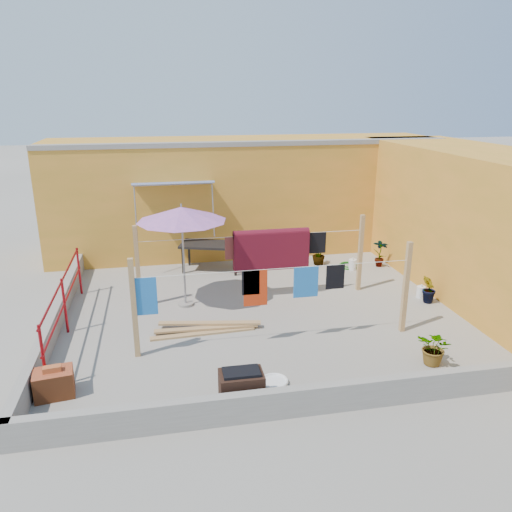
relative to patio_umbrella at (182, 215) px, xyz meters
name	(u,v)px	position (x,y,z in m)	size (l,w,h in m)	color
ground	(261,312)	(1.54, -0.67, -2.02)	(80.00, 80.00, 0.00)	#9E998E
wall_back	(245,194)	(2.03, 4.02, -0.41)	(11.00, 3.27, 3.21)	orange
wall_right	(492,226)	(6.74, -0.67, -0.42)	(2.40, 9.00, 3.20)	orange
parapet_front	(312,400)	(1.54, -4.25, -1.80)	(8.30, 0.16, 0.44)	gray
parapet_left	(56,318)	(-2.54, -0.67, -1.80)	(0.16, 7.30, 0.44)	gray
red_railing	(64,298)	(-2.31, -0.87, -1.30)	(0.05, 4.20, 1.10)	maroon
clothesline_rig	(269,256)	(1.83, -0.16, -0.95)	(5.09, 2.35, 1.80)	tan
patio_umbrella	(182,215)	(0.00, 0.00, 0.00)	(2.46, 2.46, 2.25)	gray
outdoor_table	(211,246)	(0.81, 2.15, -1.36)	(1.72, 1.23, 0.73)	black
brick_stack	(54,383)	(-2.16, -3.07, -1.80)	(0.63, 0.49, 0.50)	#9A4923
lumber_pile	(206,328)	(0.32, -1.35, -1.95)	(2.15, 0.60, 0.13)	tan
brazier	(242,389)	(0.58, -3.87, -1.74)	(0.65, 0.44, 0.58)	black
white_basin	(274,382)	(1.18, -3.41, -1.98)	(0.45, 0.45, 0.08)	silver
water_jug_a	(421,292)	(5.24, -0.60, -1.88)	(0.19, 0.19, 0.30)	silver
water_jug_b	(352,264)	(4.43, 1.49, -1.88)	(0.20, 0.20, 0.32)	silver
green_hose	(348,265)	(4.41, 1.72, -1.98)	(0.54, 0.54, 0.08)	#186917
plant_back_a	(281,248)	(2.75, 2.53, -1.64)	(0.67, 0.58, 0.75)	#205819
plant_back_b	(319,254)	(3.68, 2.06, -1.72)	(0.34, 0.34, 0.60)	#205819
plant_right_a	(380,253)	(5.24, 1.59, -1.64)	(0.40, 0.27, 0.76)	#205819
plant_right_b	(429,289)	(5.24, -0.93, -1.69)	(0.36, 0.29, 0.65)	#205819
plant_right_c	(435,348)	(3.98, -3.35, -1.70)	(0.56, 0.49, 0.63)	#205819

